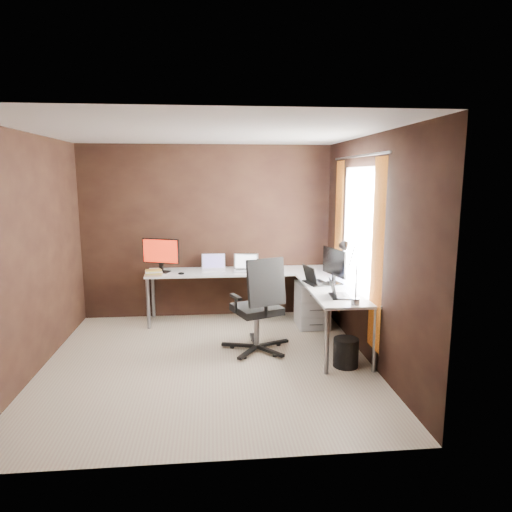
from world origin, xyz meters
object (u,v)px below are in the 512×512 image
(drawer_pedestal, at_px, (312,305))
(desk_lamp, at_px, (349,264))
(wastebasket, at_px, (346,352))
(laptop_black_small, at_px, (337,293))
(book_stack, at_px, (154,273))
(office_chair, at_px, (258,324))
(laptop_silver, at_px, (246,267))
(monitor_right, at_px, (334,264))
(monitor_left, at_px, (161,253))
(laptop_black_big, at_px, (314,280))
(laptop_white, at_px, (213,267))

(drawer_pedestal, distance_m, desk_lamp, 1.67)
(wastebasket, bearing_deg, laptop_black_small, 105.63)
(laptop_black_small, distance_m, desk_lamp, 0.45)
(book_stack, relative_size, office_chair, 0.21)
(laptop_silver, height_order, book_stack, laptop_silver)
(laptop_black_small, xyz_separation_m, wastebasket, (0.06, -0.21, -0.62))
(drawer_pedestal, relative_size, wastebasket, 1.90)
(laptop_black_small, bearing_deg, monitor_right, -7.13)
(laptop_black_small, relative_size, book_stack, 1.23)
(office_chair, relative_size, wastebasket, 3.64)
(office_chair, bearing_deg, wastebasket, -51.47)
(monitor_left, xyz_separation_m, desk_lamp, (2.13, -1.79, 0.15))
(desk_lamp, bearing_deg, monitor_right, 61.40)
(desk_lamp, bearing_deg, drawer_pedestal, 69.29)
(monitor_right, height_order, laptop_black_big, monitor_right)
(monitor_left, bearing_deg, desk_lamp, -19.23)
(book_stack, bearing_deg, laptop_white, 18.63)
(drawer_pedestal, relative_size, monitor_left, 1.16)
(drawer_pedestal, relative_size, book_stack, 2.45)
(book_stack, xyz_separation_m, office_chair, (1.32, -1.01, -0.43))
(office_chair, bearing_deg, desk_lamp, -53.99)
(monitor_right, distance_m, laptop_black_small, 0.67)
(monitor_right, height_order, laptop_black_small, monitor_right)
(laptop_black_big, relative_size, office_chair, 0.34)
(drawer_pedestal, bearing_deg, book_stack, 176.03)
(laptop_silver, distance_m, book_stack, 1.28)
(laptop_silver, height_order, wastebasket, laptop_silver)
(laptop_silver, relative_size, office_chair, 0.33)
(desk_lamp, bearing_deg, office_chair, 124.21)
(laptop_black_big, bearing_deg, laptop_silver, 29.33)
(laptop_white, bearing_deg, laptop_black_small, -48.99)
(drawer_pedestal, distance_m, laptop_white, 1.49)
(laptop_silver, relative_size, wastebasket, 1.20)
(drawer_pedestal, bearing_deg, monitor_left, 170.31)
(drawer_pedestal, xyz_separation_m, laptop_silver, (-0.89, 0.33, 0.48))
(wastebasket, bearing_deg, monitor_left, 140.90)
(monitor_left, height_order, laptop_white, monitor_left)
(book_stack, xyz_separation_m, wastebasket, (2.23, -1.54, -0.61))
(laptop_black_big, distance_m, desk_lamp, 0.98)
(laptop_white, height_order, book_stack, laptop_white)
(laptop_black_small, height_order, desk_lamp, desk_lamp)
(laptop_silver, bearing_deg, wastebasket, -53.32)
(laptop_silver, bearing_deg, book_stack, -164.25)
(laptop_white, relative_size, desk_lamp, 0.51)
(laptop_white, bearing_deg, office_chair, -67.46)
(monitor_left, relative_size, laptop_black_big, 1.32)
(monitor_left, height_order, book_stack, monitor_left)
(laptop_black_small, bearing_deg, drawer_pedestal, 5.25)
(laptop_black_big, height_order, wastebasket, laptop_black_big)
(monitor_left, distance_m, laptop_white, 0.76)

